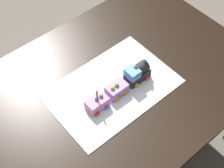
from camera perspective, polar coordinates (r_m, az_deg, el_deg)
ground_plane at (r=2.27m, az=0.64°, el=-10.96°), size 8.00×8.00×0.00m
dining_table at (r=1.73m, az=0.83°, el=-1.70°), size 1.40×1.00×0.74m
cake_board at (r=1.61m, az=0.00°, el=-0.68°), size 0.60×0.40×0.00m
cake_locomotive at (r=1.61m, az=4.27°, el=1.86°), size 0.14×0.08×0.12m
cake_car_hopper_lavender at (r=1.57m, az=0.78°, el=-0.94°), size 0.10×0.08×0.07m
cake_car_caboose_bubblegum at (r=1.53m, az=-2.53°, el=-3.24°), size 0.10×0.08×0.07m
birthday_candle at (r=1.47m, az=-2.55°, el=-1.64°), size 0.01×0.01×0.06m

